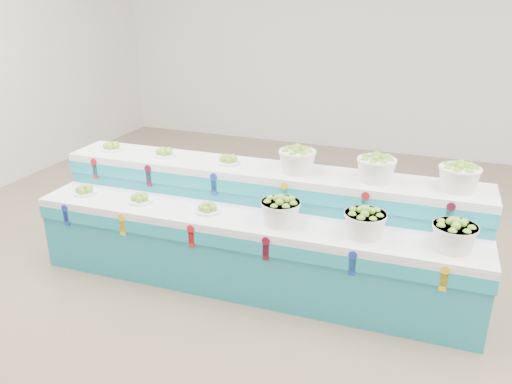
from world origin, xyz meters
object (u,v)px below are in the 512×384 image
display_stand (256,228)px  basket_upper_right (459,176)px  basket_lower_left (280,210)px  plate_upper_mid (164,152)px

display_stand → basket_upper_right: 1.82m
basket_lower_left → plate_upper_mid: bearing=161.4°
display_stand → basket_lower_left: display_stand is taller
display_stand → basket_lower_left: (0.31, -0.24, 0.33)m
basket_lower_left → plate_upper_mid: (-1.38, 0.46, 0.23)m
plate_upper_mid → basket_upper_right: 2.75m
basket_lower_left → basket_upper_right: basket_upper_right is taller
basket_lower_left → display_stand: bearing=142.4°
display_stand → basket_lower_left: 0.52m
display_stand → plate_upper_mid: (-1.07, 0.22, 0.56)m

